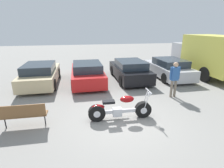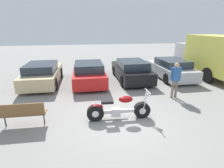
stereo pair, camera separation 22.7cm
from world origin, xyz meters
name	(u,v)px [view 1 (the left image)]	position (x,y,z in m)	size (l,w,h in m)	color
ground_plane	(121,119)	(0.00, 0.00, 0.00)	(60.00, 60.00, 0.00)	gray
motorcycle	(119,109)	(-0.06, 0.04, 0.40)	(2.38, 0.62, 1.08)	black
parked_car_champagne	(41,74)	(-3.68, 5.03, 0.63)	(1.92, 4.29, 1.29)	#C6B284
parked_car_red	(87,73)	(-0.93, 4.80, 0.63)	(1.92, 4.29, 1.29)	red
parked_car_black	(129,70)	(1.82, 5.01, 0.63)	(1.92, 4.29, 1.29)	black
parked_car_silver	(168,68)	(4.57, 5.03, 0.63)	(1.92, 4.29, 1.29)	#BCBCC1
delivery_truck	(209,54)	(7.36, 4.78, 1.55)	(2.32, 5.74, 2.79)	#CCC64C
park_bench	(23,113)	(-3.37, 0.08, 0.54)	(1.49, 0.43, 0.89)	brown
person_standing	(175,77)	(3.05, 1.66, 1.04)	(0.52, 0.23, 1.74)	#726656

